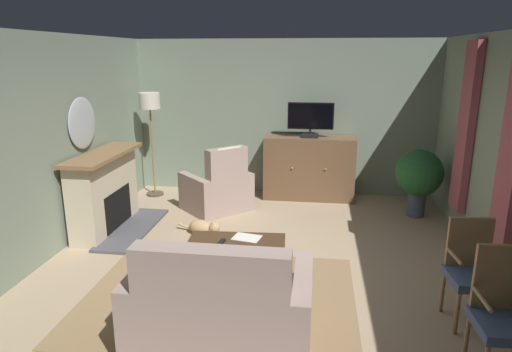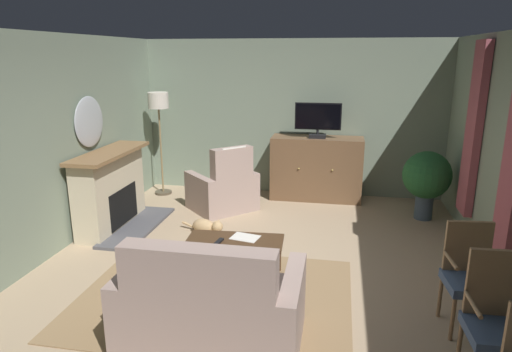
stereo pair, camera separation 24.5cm
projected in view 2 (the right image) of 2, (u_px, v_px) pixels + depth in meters
ground_plane at (259, 276)px, 5.11m from camera, size 5.78×7.03×0.04m
wall_back at (292, 118)px, 7.85m from camera, size 5.78×0.10×2.67m
wall_left at (36, 150)px, 5.22m from camera, size 0.10×7.03×2.67m
curtain_panel_far at (474, 130)px, 5.80m from camera, size 0.10×0.44×2.24m
rug_central at (215, 297)px, 4.62m from camera, size 2.75×2.11×0.01m
fireplace at (112, 192)px, 6.38m from camera, size 0.84×1.61×1.11m
wall_mirror_oval at (89, 122)px, 6.16m from camera, size 0.06×0.72×0.70m
tv_cabinet at (316, 170)px, 7.65m from camera, size 1.52×0.57×1.07m
television at (318, 119)px, 7.37m from camera, size 0.76×0.20×0.58m
coffee_table at (235, 244)px, 4.95m from camera, size 1.08×0.53×0.44m
tv_remote at (219, 242)px, 4.86m from camera, size 0.08×0.18×0.02m
folded_newspaper at (245, 237)px, 4.99m from camera, size 0.34×0.28×0.01m
sofa_floral at (211, 309)px, 3.78m from camera, size 1.50×0.94×1.04m
armchair_near_window at (224, 190)px, 7.13m from camera, size 1.23×1.23×1.08m
side_chair_nearest_door at (498, 318)px, 3.31m from camera, size 0.47×0.45×1.02m
side_chair_beside_plant at (470, 274)px, 4.01m from camera, size 0.48×0.46×0.97m
potted_plant_tall_palm_by_window at (427, 177)px, 6.66m from camera, size 0.71×0.71×1.04m
cat at (206, 226)px, 6.23m from camera, size 0.65×0.29×0.22m
floor_lamp at (159, 111)px, 7.66m from camera, size 0.35×0.35×1.79m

